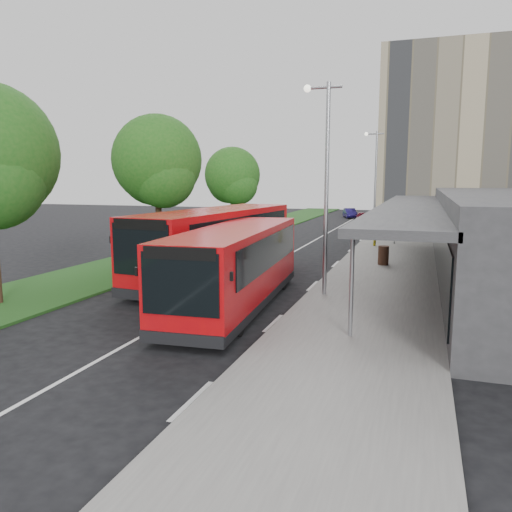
# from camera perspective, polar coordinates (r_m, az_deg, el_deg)

# --- Properties ---
(ground) EXTENTS (120.00, 120.00, 0.00)m
(ground) POSITION_cam_1_polar(r_m,az_deg,el_deg) (19.18, -5.82, -5.15)
(ground) COLOR black
(ground) RESTS_ON ground
(pavement) EXTENTS (5.00, 80.00, 0.15)m
(pavement) POSITION_cam_1_polar(r_m,az_deg,el_deg) (37.26, 15.74, 1.46)
(pavement) COLOR slate
(pavement) RESTS_ON ground
(grass_verge) EXTENTS (5.00, 80.00, 0.10)m
(grass_verge) POSITION_cam_1_polar(r_m,az_deg,el_deg) (40.03, -3.19, 2.23)
(grass_verge) COLOR #1D4A18
(grass_verge) RESTS_ON ground
(lane_centre_line) EXTENTS (0.12, 70.00, 0.01)m
(lane_centre_line) POSITION_cam_1_polar(r_m,az_deg,el_deg) (33.19, 4.88, 0.78)
(lane_centre_line) COLOR silver
(lane_centre_line) RESTS_ON ground
(kerb_dashes) EXTENTS (0.12, 56.00, 0.01)m
(kerb_dashes) POSITION_cam_1_polar(r_m,az_deg,el_deg) (36.51, 11.42, 1.37)
(kerb_dashes) COLOR silver
(kerb_dashes) RESTS_ON ground
(office_block) EXTENTS (22.00, 12.00, 18.00)m
(office_block) POSITION_cam_1_polar(r_m,az_deg,el_deg) (59.45, 25.13, 12.20)
(office_block) COLOR tan
(office_block) RESTS_ON ground
(station_building) EXTENTS (7.70, 26.00, 4.00)m
(station_building) POSITION_cam_1_polar(r_m,az_deg,el_deg) (25.28, 25.56, 2.10)
(station_building) COLOR #2E2D30
(station_building) RESTS_ON ground
(tree_mid) EXTENTS (5.17, 5.17, 8.30)m
(tree_mid) POSITION_cam_1_polar(r_m,az_deg,el_deg) (29.90, -11.19, 10.07)
(tree_mid) COLOR #311D13
(tree_mid) RESTS_ON ground
(tree_far) EXTENTS (4.49, 4.49, 7.18)m
(tree_far) POSITION_cam_1_polar(r_m,az_deg,el_deg) (40.76, -2.71, 8.81)
(tree_far) COLOR #311D13
(tree_far) RESTS_ON ground
(lamp_post_near) EXTENTS (1.44, 0.28, 8.00)m
(lamp_post_near) POSITION_cam_1_polar(r_m,az_deg,el_deg) (19.29, 7.84, 9.04)
(lamp_post_near) COLOR gray
(lamp_post_near) RESTS_ON pavement
(lamp_post_far) EXTENTS (1.44, 0.28, 8.00)m
(lamp_post_far) POSITION_cam_1_polar(r_m,az_deg,el_deg) (39.12, 13.39, 8.71)
(lamp_post_far) COLOR gray
(lamp_post_far) RESTS_ON pavement
(bus_main) EXTENTS (3.30, 10.37, 2.89)m
(bus_main) POSITION_cam_1_polar(r_m,az_deg,el_deg) (17.95, -2.30, -1.24)
(bus_main) COLOR #B5090C
(bus_main) RESTS_ON ground
(bus_second) EXTENTS (3.94, 11.60, 3.23)m
(bus_second) POSITION_cam_1_polar(r_m,az_deg,el_deg) (23.05, -4.55, 1.40)
(bus_second) COLOR #B5090C
(bus_second) RESTS_ON ground
(litter_bin) EXTENTS (0.65, 0.65, 1.00)m
(litter_bin) POSITION_cam_1_polar(r_m,az_deg,el_deg) (27.01, 14.35, 0.08)
(litter_bin) COLOR #3D2519
(litter_bin) RESTS_ON pavement
(bollard) EXTENTS (0.23, 0.23, 1.13)m
(bollard) POSITION_cam_1_polar(r_m,az_deg,el_deg) (34.57, 13.41, 2.07)
(bollard) COLOR yellow
(bollard) RESTS_ON pavement
(car_near) EXTENTS (1.69, 3.39, 1.11)m
(car_near) POSITION_cam_1_polar(r_m,az_deg,el_deg) (55.30, 12.01, 4.38)
(car_near) COLOR #510B17
(car_near) RESTS_ON ground
(car_far) EXTENTS (2.22, 3.69, 1.15)m
(car_far) POSITION_cam_1_polar(r_m,az_deg,el_deg) (61.25, 10.67, 4.85)
(car_far) COLOR navy
(car_far) RESTS_ON ground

